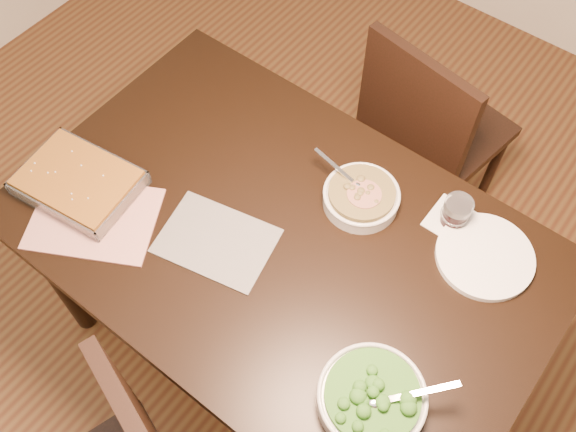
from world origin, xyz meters
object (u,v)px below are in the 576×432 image
(broccoli_bowl, at_px, (372,398))
(chair_far, at_px, (427,129))
(baking_dish, at_px, (79,183))
(table, at_px, (281,254))
(wine_tumbler, at_px, (456,212))
(dinner_plate, at_px, (485,256))
(stew_bowl, at_px, (361,196))

(broccoli_bowl, relative_size, chair_far, 0.27)
(baking_dish, xyz_separation_m, chair_far, (0.56, 0.97, -0.28))
(table, xyz_separation_m, wine_tumbler, (0.33, 0.31, 0.14))
(dinner_plate, relative_size, chair_far, 0.28)
(broccoli_bowl, bearing_deg, wine_tumbler, 100.03)
(broccoli_bowl, distance_m, chair_far, 1.09)
(stew_bowl, relative_size, wine_tumbler, 2.71)
(chair_far, bearing_deg, broccoli_bowl, 120.79)
(broccoli_bowl, height_order, wine_tumbler, broccoli_bowl)
(baking_dish, bearing_deg, wine_tumbler, 24.02)
(table, relative_size, baking_dish, 4.15)
(dinner_plate, xyz_separation_m, chair_far, (-0.41, 0.49, -0.26))
(baking_dish, height_order, wine_tumbler, wine_tumbler)
(wine_tumbler, bearing_deg, stew_bowl, -156.21)
(broccoli_bowl, bearing_deg, table, 152.90)
(stew_bowl, height_order, broccoli_bowl, broccoli_bowl)
(stew_bowl, height_order, wine_tumbler, wine_tumbler)
(table, xyz_separation_m, dinner_plate, (0.45, 0.27, 0.10))
(stew_bowl, distance_m, wine_tumbler, 0.25)
(stew_bowl, xyz_separation_m, wine_tumbler, (0.23, 0.10, 0.02))
(stew_bowl, bearing_deg, baking_dish, -145.82)
(broccoli_bowl, relative_size, baking_dish, 0.72)
(stew_bowl, distance_m, broccoli_bowl, 0.54)
(chair_far, bearing_deg, wine_tumbler, 132.58)
(baking_dish, xyz_separation_m, dinner_plate, (0.97, 0.48, -0.02))
(broccoli_bowl, distance_m, baking_dish, 0.95)
(baking_dish, bearing_deg, chair_far, 52.18)
(stew_bowl, height_order, baking_dish, stew_bowl)
(table, bearing_deg, chair_far, 87.13)
(chair_far, bearing_deg, dinner_plate, 139.20)
(stew_bowl, relative_size, dinner_plate, 0.92)
(chair_far, bearing_deg, baking_dish, 68.99)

